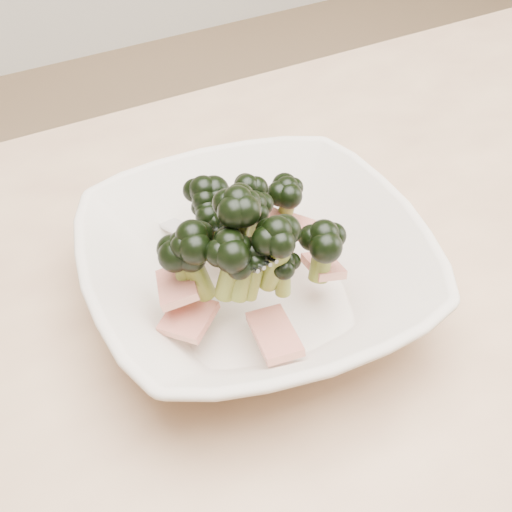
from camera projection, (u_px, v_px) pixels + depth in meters
name	position (u px, v px, depth m)	size (l,w,h in m)	color
dining_table	(371.00, 389.00, 0.65)	(1.20, 0.80, 0.75)	tan
broccoli_dish	(253.00, 266.00, 0.57)	(0.30, 0.30, 0.13)	beige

